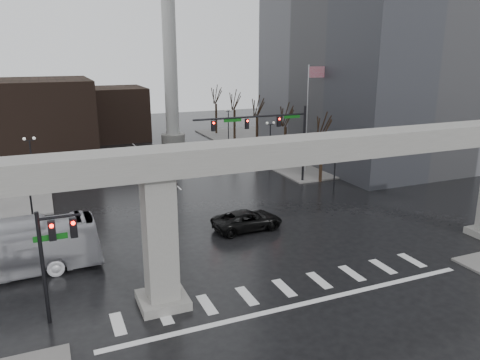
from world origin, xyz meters
The scene contains 22 objects.
ground centered at (0.00, 0.00, 0.00)m, with size 160.00×160.00×0.00m, color black.
sidewalk_ne centered at (26.00, 36.00, 0.07)m, with size 28.00×36.00×0.15m, color slate.
elevated_guideway centered at (1.26, 0.00, 6.88)m, with size 48.00×2.60×8.70m.
building_far_left centered at (-14.00, 42.00, 5.00)m, with size 16.00×14.00×10.00m, color black.
building_far_mid centered at (-2.00, 52.00, 4.00)m, with size 10.00×10.00×8.00m, color black.
smokestack centered at (6.00, 46.00, 13.35)m, with size 3.60×3.60×30.00m.
signal_mast_arm centered at (8.99, 18.80, 5.83)m, with size 12.12×0.43×8.00m.
signal_left_pole centered at (-12.25, 0.50, 4.07)m, with size 2.30×0.30×6.00m.
flagpole_assembly centered at (15.29, 22.00, 7.53)m, with size 2.06×0.12×12.00m.
lamp_right_0 centered at (13.50, 14.00, 3.47)m, with size 1.22×0.32×5.11m.
lamp_right_1 centered at (13.50, 28.00, 3.47)m, with size 1.22×0.32×5.11m.
lamp_right_2 centered at (13.50, 42.00, 3.47)m, with size 1.22×0.32×5.11m.
lamp_left_0 centered at (-13.50, 14.00, 3.47)m, with size 1.22×0.32×5.11m.
lamp_left_1 centered at (-13.50, 28.00, 3.47)m, with size 1.22×0.32×5.11m.
lamp_left_2 centered at (-13.50, 42.00, 3.47)m, with size 1.22×0.32×5.11m.
tree_right_0 centered at (14.53, 18.02, 2.79)m, with size 1.09×1.58×7.50m.
tree_right_1 centered at (14.53, 26.02, 2.85)m, with size 1.09×1.61×7.67m.
tree_right_2 centered at (14.53, 34.02, 2.91)m, with size 1.10×1.63×7.85m.
tree_right_3 centered at (14.53, 42.02, 2.98)m, with size 1.11×1.66×8.02m.
tree_right_4 centered at (14.53, 50.02, 3.04)m, with size 1.12×1.69×8.19m.
pickup_truck centered at (1.78, 8.37, 0.77)m, with size 2.55×5.53×1.54m, color black.
far_car centered at (-0.86, 23.47, 0.67)m, with size 1.58×3.92×1.34m, color black.
Camera 1 is at (-12.05, -22.79, 13.46)m, focal length 35.00 mm.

